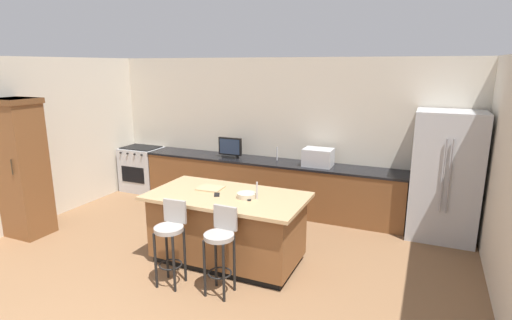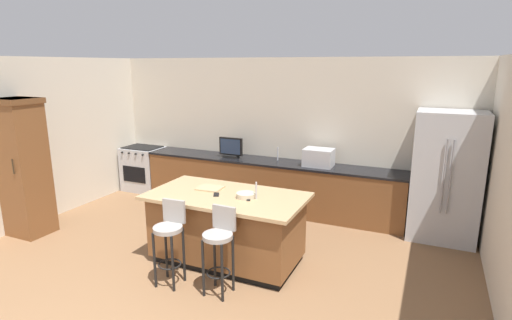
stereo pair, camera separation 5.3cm
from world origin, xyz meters
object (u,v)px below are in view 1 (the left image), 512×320
at_px(fruit_bowl, 246,195).
at_px(cutting_board, 210,188).
at_px(tv_monitor, 230,149).
at_px(cell_phone, 217,195).
at_px(bar_stool_right, 221,243).
at_px(kitchen_island, 228,227).
at_px(refrigerator, 445,176).
at_px(bar_stool_left, 171,235).
at_px(range_oven, 142,169).
at_px(tv_remote, 250,198).
at_px(cabinet_tower, 21,166).
at_px(microwave, 318,157).

relative_size(fruit_bowl, cutting_board, 0.73).
bearing_deg(tv_monitor, cell_phone, -67.26).
bearing_deg(bar_stool_right, fruit_bowl, 91.91).
xyz_separation_m(kitchen_island, refrigerator, (2.59, 1.97, 0.48)).
bearing_deg(bar_stool_left, refrigerator, 39.53).
bearing_deg(bar_stool_left, tv_monitor, 99.37).
bearing_deg(range_oven, refrigerator, -0.76).
distance_m(bar_stool_right, tv_remote, 0.75).
distance_m(refrigerator, cabinet_tower, 6.30).
bearing_deg(fruit_bowl, cutting_board, 166.76).
xyz_separation_m(refrigerator, bar_stool_left, (-2.94, -2.74, -0.34)).
height_order(cabinet_tower, bar_stool_right, cabinet_tower).
relative_size(kitchen_island, refrigerator, 1.06).
distance_m(tv_monitor, cutting_board, 1.98).
relative_size(microwave, tv_monitor, 1.07).
height_order(range_oven, cutting_board, cutting_board).
bearing_deg(bar_stool_left, range_oven, 130.33).
bearing_deg(range_oven, tv_remote, -31.55).
bearing_deg(cutting_board, range_oven, 144.88).
relative_size(tv_monitor, cell_phone, 3.00).
bearing_deg(refrigerator, cell_phone, -143.03).
bearing_deg(bar_stool_right, tv_remote, 87.10).
bearing_deg(range_oven, microwave, 0.02).
xyz_separation_m(kitchen_island, cabinet_tower, (-3.23, -0.44, 0.61)).
bearing_deg(bar_stool_right, bar_stool_left, -172.75).
distance_m(microwave, cell_phone, 2.25).
bearing_deg(tv_remote, cabinet_tower, 168.88).
xyz_separation_m(kitchen_island, range_oven, (-3.05, 2.05, -0.02)).
relative_size(range_oven, microwave, 1.90).
distance_m(cabinet_tower, cutting_board, 2.97).
xyz_separation_m(tv_monitor, cutting_board, (0.66, -1.87, -0.13)).
bearing_deg(microwave, fruit_bowl, -100.09).
height_order(refrigerator, cutting_board, refrigerator).
distance_m(range_oven, fruit_bowl, 3.95).
distance_m(kitchen_island, range_oven, 3.67).
relative_size(refrigerator, bar_stool_left, 1.89).
relative_size(kitchen_island, cell_phone, 13.56).
bearing_deg(cabinet_tower, tv_monitor, 47.30).
height_order(cabinet_tower, fruit_bowl, cabinet_tower).
xyz_separation_m(bar_stool_left, tv_remote, (0.68, 0.74, 0.32)).
distance_m(bar_stool_right, cutting_board, 1.08).
height_order(cell_phone, cutting_board, cutting_board).
distance_m(bar_stool_left, cell_phone, 0.81).
xyz_separation_m(bar_stool_right, cell_phone, (-0.40, 0.64, 0.32)).
bearing_deg(fruit_bowl, bar_stool_left, -129.68).
bearing_deg(tv_monitor, bar_stool_right, -65.01).
bearing_deg(tv_remote, tv_monitor, 105.28).
height_order(range_oven, bar_stool_right, bar_stool_right).
relative_size(cabinet_tower, microwave, 4.34).
distance_m(bar_stool_left, bar_stool_right, 0.63).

